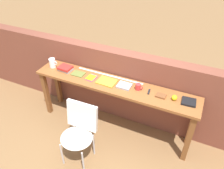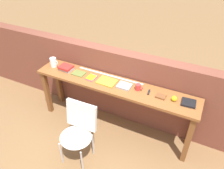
% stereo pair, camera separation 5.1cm
% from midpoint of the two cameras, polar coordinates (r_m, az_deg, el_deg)
% --- Properties ---
extents(ground_plane, '(40.00, 40.00, 0.00)m').
position_cam_midpoint_polar(ground_plane, '(3.60, -1.37, -13.82)').
color(ground_plane, brown).
extents(brick_wall_back, '(6.00, 0.20, 1.24)m').
position_cam_midpoint_polar(brick_wall_back, '(3.60, 3.12, -0.32)').
color(brick_wall_back, brown).
rests_on(brick_wall_back, ground).
extents(sideboard, '(2.50, 0.44, 0.88)m').
position_cam_midpoint_polar(sideboard, '(3.27, 0.83, -1.79)').
color(sideboard, brown).
rests_on(sideboard, ground).
extents(chair_white_moulded, '(0.45, 0.47, 0.89)m').
position_cam_midpoint_polar(chair_white_moulded, '(3.03, -8.41, -11.64)').
color(chair_white_moulded, silver).
rests_on(chair_white_moulded, ground).
extents(pitcher_white, '(0.14, 0.10, 0.18)m').
position_cam_midpoint_polar(pitcher_white, '(3.68, -14.68, 5.66)').
color(pitcher_white, white).
rests_on(pitcher_white, sideboard).
extents(book_stack_leftmost, '(0.22, 0.18, 0.07)m').
position_cam_midpoint_polar(book_stack_leftmost, '(3.56, -11.50, 4.27)').
color(book_stack_leftmost, '#9E9EA3').
rests_on(book_stack_leftmost, sideboard).
extents(magazine_cycling, '(0.20, 0.15, 0.01)m').
position_cam_midpoint_polar(magazine_cycling, '(3.44, -8.27, 2.90)').
color(magazine_cycling, olive).
rests_on(magazine_cycling, sideboard).
extents(pamphlet_pile_colourful, '(0.15, 0.19, 0.01)m').
position_cam_midpoint_polar(pamphlet_pile_colourful, '(3.33, -4.89, 1.87)').
color(pamphlet_pile_colourful, '#E5334C').
rests_on(pamphlet_pile_colourful, sideboard).
extents(book_open_centre, '(0.29, 0.22, 0.02)m').
position_cam_midpoint_polar(book_open_centre, '(3.22, -0.89, 0.78)').
color(book_open_centre, gold).
rests_on(book_open_centre, sideboard).
extents(book_grey_hardcover, '(0.20, 0.17, 0.03)m').
position_cam_midpoint_polar(book_grey_hardcover, '(3.13, 3.70, -0.34)').
color(book_grey_hardcover, '#9E9EA3').
rests_on(book_grey_hardcover, sideboard).
extents(mug, '(0.11, 0.08, 0.09)m').
position_cam_midpoint_polar(mug, '(3.07, 7.32, -0.70)').
color(mug, red).
rests_on(mug, sideboard).
extents(multitool_folded, '(0.04, 0.11, 0.02)m').
position_cam_midpoint_polar(multitool_folded, '(3.07, 10.07, -1.99)').
color(multitool_folded, black).
rests_on(multitool_folded, sideboard).
extents(leather_journal_brown, '(0.13, 0.10, 0.02)m').
position_cam_midpoint_polar(leather_journal_brown, '(3.02, 13.10, -3.03)').
color(leather_journal_brown, brown).
rests_on(leather_journal_brown, sideboard).
extents(sports_ball_small, '(0.07, 0.07, 0.07)m').
position_cam_midpoint_polar(sports_ball_small, '(2.99, 16.41, -3.54)').
color(sports_ball_small, yellow).
rests_on(sports_ball_small, sideboard).
extents(book_repair_rightmost, '(0.19, 0.18, 0.03)m').
position_cam_midpoint_polar(book_repair_rightmost, '(3.01, 19.84, -4.53)').
color(book_repair_rightmost, black).
rests_on(book_repair_rightmost, sideboard).
extents(ruler_metal_back_edge, '(1.09, 0.03, 0.00)m').
position_cam_midpoint_polar(ruler_metal_back_edge, '(3.37, -0.15, 2.37)').
color(ruler_metal_back_edge, silver).
rests_on(ruler_metal_back_edge, sideboard).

